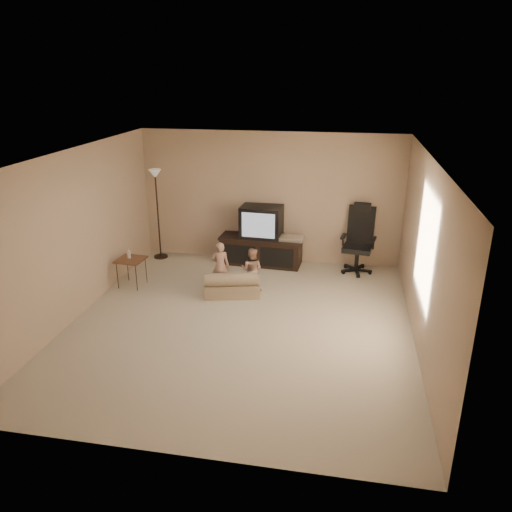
{
  "coord_description": "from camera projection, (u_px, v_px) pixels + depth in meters",
  "views": [
    {
      "loc": [
        1.43,
        -6.45,
        3.58
      ],
      "look_at": [
        0.13,
        0.6,
        0.87
      ],
      "focal_mm": 35.0,
      "sensor_mm": 36.0,
      "label": 1
    }
  ],
  "objects": [
    {
      "name": "floor",
      "position": [
        240.0,
        324.0,
        7.44
      ],
      "size": [
        5.5,
        5.5,
        0.0
      ],
      "primitive_type": "plane",
      "color": "beige",
      "rests_on": "ground"
    },
    {
      "name": "office_chair",
      "position": [
        358.0,
        248.0,
        9.22
      ],
      "size": [
        0.67,
        0.7,
        1.27
      ],
      "rotation": [
        0.0,
        0.0,
        -0.16
      ],
      "color": "black",
      "rests_on": "floor"
    },
    {
      "name": "toddler_left",
      "position": [
        220.0,
        266.0,
        8.5
      ],
      "size": [
        0.34,
        0.28,
        0.84
      ],
      "primitive_type": "imported",
      "rotation": [
        0.0,
        0.0,
        3.32
      ],
      "color": "tan",
      "rests_on": "floor"
    },
    {
      "name": "tv_stand",
      "position": [
        262.0,
        240.0,
        9.58
      ],
      "size": [
        1.63,
        0.68,
        1.15
      ],
      "rotation": [
        0.0,
        0.0,
        -0.06
      ],
      "color": "black",
      "rests_on": "floor"
    },
    {
      "name": "floor_lamp",
      "position": [
        156.0,
        194.0,
        9.6
      ],
      "size": [
        0.28,
        0.28,
        1.78
      ],
      "color": "black",
      "rests_on": "floor"
    },
    {
      "name": "side_table",
      "position": [
        131.0,
        260.0,
        8.59
      ],
      "size": [
        0.48,
        0.48,
        0.67
      ],
      "rotation": [
        0.0,
        0.0,
        -0.08
      ],
      "color": "brown",
      "rests_on": "floor"
    },
    {
      "name": "room_shell",
      "position": [
        239.0,
        227.0,
        6.91
      ],
      "size": [
        5.5,
        5.5,
        5.5
      ],
      "color": "silver",
      "rests_on": "floor"
    },
    {
      "name": "child_sofa",
      "position": [
        232.0,
        285.0,
        8.32
      ],
      "size": [
        0.99,
        0.7,
        0.44
      ],
      "rotation": [
        0.0,
        0.0,
        0.23
      ],
      "color": "tan",
      "rests_on": "floor"
    },
    {
      "name": "toddler_right",
      "position": [
        252.0,
        269.0,
        8.43
      ],
      "size": [
        0.4,
        0.25,
        0.76
      ],
      "primitive_type": "imported",
      "rotation": [
        0.0,
        0.0,
        3.01
      ],
      "color": "tan",
      "rests_on": "floor"
    }
  ]
}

